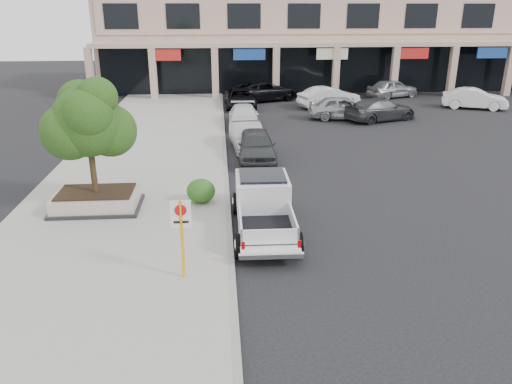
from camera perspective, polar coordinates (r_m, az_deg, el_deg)
ground at (r=16.40m, az=2.44°, el=-5.76°), size 120.00×120.00×0.00m
sidewalk at (r=22.12m, az=-13.71°, el=0.96°), size 8.00×52.00×0.15m
curb at (r=21.81m, az=-3.43°, el=1.25°), size 0.20×52.00×0.15m
strip_mall at (r=49.58m, az=7.43°, el=17.42°), size 40.55×12.43×9.50m
planter at (r=19.48m, az=-17.74°, el=-0.87°), size 3.20×2.20×0.68m
planter_tree at (r=18.78m, az=-18.20°, el=7.69°), size 2.90×2.55×4.00m
no_parking_sign at (r=13.60m, az=-8.50°, el=-4.13°), size 0.55×0.09×2.30m
hedge at (r=19.18m, az=-6.31°, el=0.13°), size 1.10×0.99×0.93m
pickup_truck at (r=16.79m, az=0.96°, el=-1.85°), size 2.11×5.53×1.73m
curb_car_a at (r=24.82m, az=0.02°, el=5.34°), size 1.86×4.52×1.53m
curb_car_b at (r=26.79m, az=-1.03°, el=6.36°), size 1.88×4.46×1.43m
curb_car_c at (r=31.99m, az=-1.41°, el=8.60°), size 1.97×4.64×1.34m
curb_car_d at (r=38.48m, az=-1.80°, el=10.63°), size 2.32×4.92×1.36m
lot_car_a at (r=34.80m, az=9.86°, el=9.47°), size 4.77×2.29×1.57m
lot_car_b at (r=38.82m, az=8.34°, el=10.67°), size 5.03×3.12×1.56m
lot_car_c at (r=34.94m, az=14.03°, el=9.14°), size 5.52×3.81×1.48m
lot_car_d at (r=41.35m, az=1.02°, el=11.49°), size 6.30×4.58×1.59m
lot_car_e at (r=44.27m, az=15.31°, el=11.35°), size 4.86×3.48×1.54m
lot_car_f at (r=41.36m, az=23.70°, el=9.75°), size 4.84×3.18×1.51m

